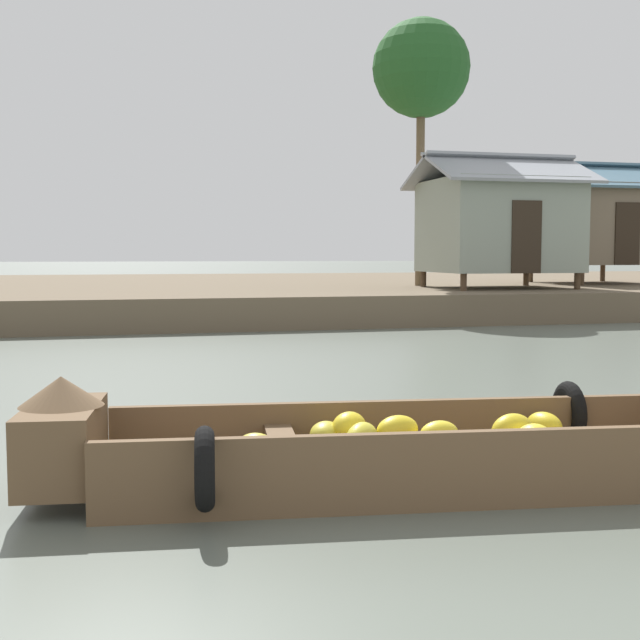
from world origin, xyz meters
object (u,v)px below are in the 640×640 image
object	(u,v)px
stilt_house_mid_left	(498,224)
palm_tree_near	(421,70)
banana_boat	(415,448)
stilt_house_mid_right	(594,223)

from	to	relation	value
stilt_house_mid_left	palm_tree_near	distance (m)	4.99
stilt_house_mid_left	palm_tree_near	bearing A→B (deg)	125.79
banana_boat	stilt_house_mid_left	size ratio (longest dim) A/B	1.28
stilt_house_mid_left	stilt_house_mid_right	bearing A→B (deg)	29.20
banana_boat	stilt_house_mid_right	bearing A→B (deg)	54.34
stilt_house_mid_right	palm_tree_near	xyz separation A→B (m)	(-5.91, -0.49, 4.20)
stilt_house_mid_right	palm_tree_near	distance (m)	7.26
stilt_house_mid_left	stilt_house_mid_right	size ratio (longest dim) A/B	1.10
banana_boat	stilt_house_mid_left	distance (m)	16.98
banana_boat	palm_tree_near	world-z (taller)	palm_tree_near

